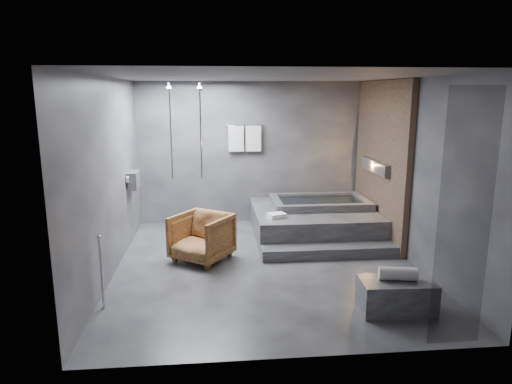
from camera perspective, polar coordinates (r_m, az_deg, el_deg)
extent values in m
plane|color=#28282B|center=(7.06, 1.31, -9.14)|extent=(5.00, 5.00, 0.00)
cube|color=#434346|center=(6.57, 1.43, 14.22)|extent=(4.50, 5.00, 0.04)
cube|color=#313136|center=(9.13, -0.50, 4.88)|extent=(4.50, 0.04, 2.80)
cube|color=#313136|center=(4.26, 5.38, -3.80)|extent=(4.50, 0.04, 2.80)
cube|color=#313136|center=(6.79, -17.86, 1.70)|extent=(0.04, 5.00, 2.80)
cube|color=#313136|center=(7.29, 19.23, 2.30)|extent=(0.04, 5.00, 2.80)
cube|color=#A17E5E|center=(8.41, 15.35, 3.80)|extent=(0.10, 2.40, 2.78)
cube|color=#FF9938|center=(8.39, 14.80, 3.12)|extent=(0.14, 1.20, 0.20)
cube|color=slate|center=(8.18, -15.07, 1.45)|extent=(0.16, 0.42, 0.30)
imported|color=beige|center=(8.09, -15.09, 1.00)|extent=(0.08, 0.08, 0.21)
imported|color=beige|center=(8.28, -14.86, 1.08)|extent=(0.07, 0.07, 0.15)
cylinder|color=silver|center=(8.60, -6.95, 7.68)|extent=(0.04, 0.04, 1.80)
cylinder|color=silver|center=(8.63, -10.64, 7.58)|extent=(0.04, 0.04, 1.80)
cylinder|color=silver|center=(9.01, -1.44, 8.29)|extent=(0.75, 0.02, 0.02)
cube|color=white|center=(9.00, -2.51, 6.68)|extent=(0.30, 0.06, 0.50)
cube|color=white|center=(9.02, -0.33, 6.70)|extent=(0.30, 0.06, 0.50)
cylinder|color=silver|center=(5.89, -18.73, -9.57)|extent=(0.04, 0.04, 0.90)
cube|color=black|center=(4.90, 24.59, -3.36)|extent=(0.55, 0.01, 2.60)
cube|color=#2D2D2F|center=(8.51, 7.21, -3.69)|extent=(2.20, 2.00, 0.50)
cube|color=#2D2D2F|center=(7.46, 9.16, -7.35)|extent=(2.20, 0.36, 0.18)
cube|color=#303033|center=(5.86, 17.13, -12.28)|extent=(0.89, 0.52, 0.39)
imported|color=#4C2B13|center=(7.21, -6.82, -5.62)|extent=(1.12, 1.12, 0.74)
cylinder|color=silver|center=(5.76, 17.31, -9.73)|extent=(0.47, 0.24, 0.16)
cube|color=silver|center=(7.76, 2.59, -2.96)|extent=(0.35, 0.30, 0.08)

